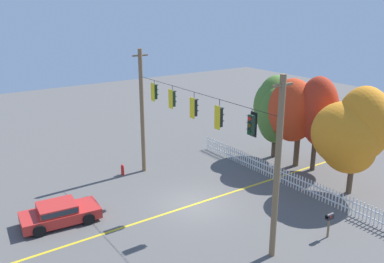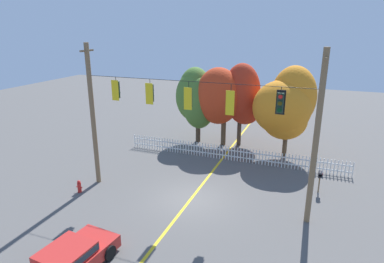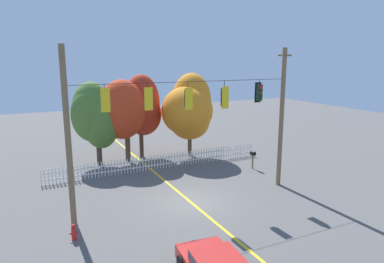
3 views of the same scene
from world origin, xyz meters
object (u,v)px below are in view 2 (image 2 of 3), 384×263
(traffic_signal_southbound_primary, at_px, (150,93))
(traffic_signal_eastbound_side, at_px, (189,98))
(autumn_maple_mid, at_px, (221,96))
(autumn_maple_near_fence, at_px, (196,97))
(fire_hydrant, at_px, (79,186))
(traffic_signal_northbound_secondary, at_px, (280,103))
(autumn_maple_far_west, at_px, (286,107))
(traffic_signal_westbound_side, at_px, (116,90))
(parked_car, at_px, (69,259))
(roadside_mailbox, at_px, (320,176))
(autumn_oak_far_east, at_px, (243,98))
(traffic_signal_northbound_primary, at_px, (231,102))

(traffic_signal_southbound_primary, height_order, traffic_signal_eastbound_side, same)
(traffic_signal_eastbound_side, distance_m, autumn_maple_mid, 9.53)
(autumn_maple_near_fence, height_order, fire_hydrant, autumn_maple_near_fence)
(traffic_signal_northbound_secondary, height_order, autumn_maple_far_west, autumn_maple_far_west)
(traffic_signal_westbound_side, height_order, traffic_signal_southbound_primary, same)
(autumn_maple_mid, bearing_deg, fire_hydrant, -116.51)
(autumn_maple_mid, relative_size, parked_car, 1.52)
(traffic_signal_southbound_primary, xyz_separation_m, roadside_mailbox, (9.05, 3.44, -4.83))
(autumn_oak_far_east, height_order, autumn_maple_far_west, autumn_maple_far_west)
(traffic_signal_westbound_side, xyz_separation_m, autumn_oak_far_east, (5.07, 9.98, -1.99))
(traffic_signal_northbound_primary, height_order, autumn_maple_mid, traffic_signal_northbound_primary)
(traffic_signal_southbound_primary, distance_m, autumn_maple_near_fence, 9.78)
(fire_hydrant, height_order, roadside_mailbox, roadside_mailbox)
(traffic_signal_northbound_primary, xyz_separation_m, autumn_maple_mid, (-3.12, 9.33, -1.65))
(roadside_mailbox, bearing_deg, traffic_signal_southbound_primary, -159.17)
(traffic_signal_southbound_primary, distance_m, fire_hydrant, 7.07)
(traffic_signal_eastbound_side, bearing_deg, parked_car, -107.47)
(traffic_signal_southbound_primary, distance_m, traffic_signal_northbound_primary, 4.44)
(traffic_signal_northbound_secondary, distance_m, fire_hydrant, 12.36)
(traffic_signal_eastbound_side, bearing_deg, autumn_oak_far_east, 85.85)
(traffic_signal_northbound_primary, bearing_deg, roadside_mailbox, 36.75)
(parked_car, distance_m, fire_hydrant, 6.95)
(autumn_maple_mid, height_order, autumn_oak_far_east, autumn_oak_far_east)
(traffic_signal_westbound_side, xyz_separation_m, traffic_signal_northbound_secondary, (8.94, 0.02, -0.02))
(autumn_maple_near_fence, bearing_deg, traffic_signal_southbound_primary, -84.56)
(traffic_signal_eastbound_side, height_order, roadside_mailbox, traffic_signal_eastbound_side)
(traffic_signal_northbound_secondary, height_order, roadside_mailbox, traffic_signal_northbound_secondary)
(roadside_mailbox, bearing_deg, fire_hydrant, -159.23)
(traffic_signal_northbound_primary, distance_m, roadside_mailbox, 7.42)
(roadside_mailbox, bearing_deg, traffic_signal_westbound_side, -162.88)
(traffic_signal_northbound_primary, distance_m, autumn_oak_far_east, 10.25)
(traffic_signal_northbound_primary, distance_m, autumn_maple_mid, 9.98)
(autumn_maple_near_fence, height_order, roadside_mailbox, autumn_maple_near_fence)
(traffic_signal_eastbound_side, bearing_deg, autumn_maple_near_fence, 108.18)
(parked_car, bearing_deg, autumn_maple_far_west, 67.75)
(autumn_maple_far_west, bearing_deg, traffic_signal_northbound_secondary, -87.18)
(traffic_signal_eastbound_side, distance_m, autumn_oak_far_east, 10.17)
(traffic_signal_eastbound_side, xyz_separation_m, roadside_mailbox, (6.83, 3.44, -4.73))
(parked_car, bearing_deg, traffic_signal_northbound_primary, 58.02)
(traffic_signal_northbound_secondary, distance_m, autumn_maple_far_west, 8.80)
(autumn_maple_mid, relative_size, autumn_maple_far_west, 0.94)
(fire_hydrant, bearing_deg, autumn_maple_far_west, 43.88)
(traffic_signal_southbound_primary, distance_m, traffic_signal_northbound_secondary, 6.81)
(autumn_maple_mid, height_order, autumn_maple_far_west, autumn_maple_far_west)
(autumn_oak_far_east, distance_m, parked_car, 17.73)
(traffic_signal_westbound_side, relative_size, roadside_mailbox, 0.98)
(traffic_signal_southbound_primary, bearing_deg, fire_hydrant, -159.35)
(traffic_signal_northbound_primary, distance_m, autumn_maple_near_fence, 11.08)
(fire_hydrant, bearing_deg, autumn_oak_far_east, 58.54)
(roadside_mailbox, bearing_deg, traffic_signal_northbound_primary, -143.25)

